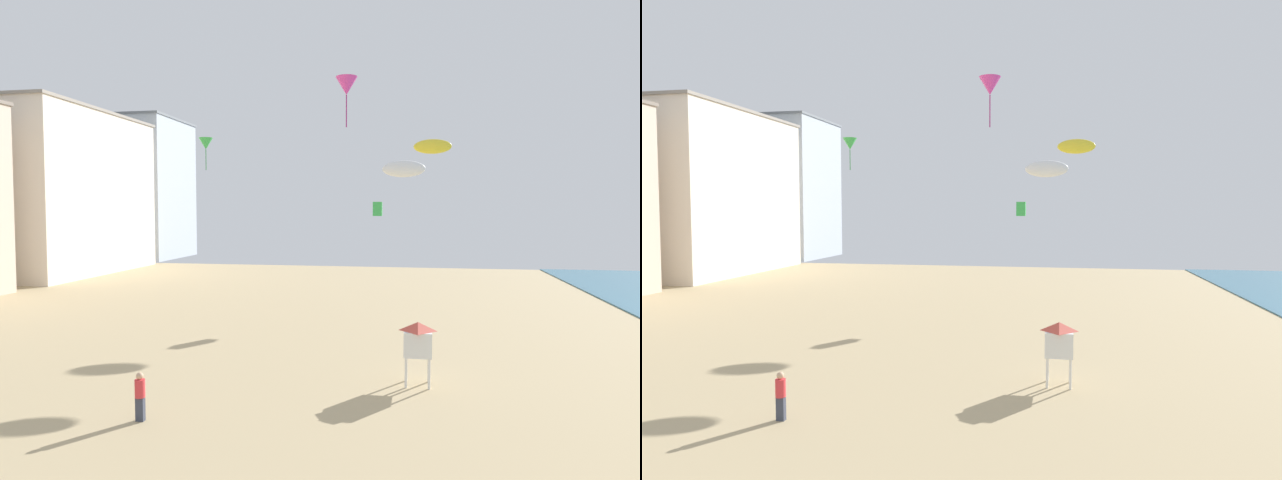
{
  "view_description": "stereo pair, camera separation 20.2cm",
  "coord_description": "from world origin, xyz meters",
  "views": [
    {
      "loc": [
        8.44,
        -6.5,
        7.05
      ],
      "look_at": [
        4.01,
        18.67,
        5.6
      ],
      "focal_mm": 30.59,
      "sensor_mm": 36.0,
      "label": 1
    },
    {
      "loc": [
        8.63,
        -6.46,
        7.05
      ],
      "look_at": [
        4.01,
        18.67,
        5.6
      ],
      "focal_mm": 30.59,
      "sensor_mm": 36.0,
      "label": 2
    }
  ],
  "objects": [
    {
      "name": "kite_green_delta",
      "position": [
        -8.94,
        37.09,
        12.52
      ],
      "size": [
        1.18,
        1.18,
        2.68
      ],
      "color": "green"
    },
    {
      "name": "kite_yellow_parafoil",
      "position": [
        9.63,
        35.61,
        11.76
      ],
      "size": [
        2.83,
        0.79,
        1.1
      ],
      "color": "yellow"
    },
    {
      "name": "boardwalk_hotel_mid",
      "position": [
        -31.68,
        48.0,
        8.85
      ],
      "size": [
        14.78,
        21.21,
        17.7
      ],
      "color": "silver",
      "rests_on": "ground"
    },
    {
      "name": "kite_magenta_delta",
      "position": [
        3.6,
        31.66,
        15.61
      ],
      "size": [
        1.53,
        1.53,
        3.48
      ],
      "color": "#DB3D9E"
    },
    {
      "name": "kite_flyer",
      "position": [
        -0.54,
        9.98,
        0.92
      ],
      "size": [
        0.34,
        0.34,
        1.64
      ],
      "rotation": [
        0.0,
        0.0,
        4.59
      ],
      "color": "#383D4C",
      "rests_on": "ground"
    },
    {
      "name": "lifeguard_stand",
      "position": [
        8.56,
        15.36,
        1.84
      ],
      "size": [
        1.1,
        1.1,
        2.55
      ],
      "rotation": [
        0.0,
        0.0,
        0.3
      ],
      "color": "white",
      "rests_on": "ground"
    },
    {
      "name": "kite_white_parafoil",
      "position": [
        7.74,
        25.16,
        9.36
      ],
      "size": [
        2.45,
        0.68,
        0.95
      ],
      "color": "white"
    },
    {
      "name": "kite_green_box",
      "position": [
        5.76,
        32.34,
        7.07
      ],
      "size": [
        0.64,
        0.64,
        1.0
      ],
      "color": "green"
    },
    {
      "name": "boardwalk_hotel_far",
      "position": [
        -31.68,
        67.22,
        9.99
      ],
      "size": [
        13.28,
        13.05,
        19.96
      ],
      "color": "#ADB7C1",
      "rests_on": "ground"
    }
  ]
}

